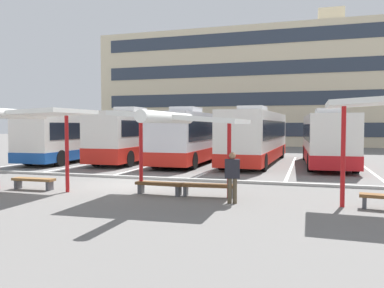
{
  "coord_description": "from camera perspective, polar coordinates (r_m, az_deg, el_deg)",
  "views": [
    {
      "loc": [
        7.3,
        -14.94,
        2.51
      ],
      "look_at": [
        1.69,
        3.65,
        1.57
      ],
      "focal_mm": 36.16,
      "sensor_mm": 36.0,
      "label": 1
    }
  ],
  "objects": [
    {
      "name": "lane_stripe_1",
      "position": [
        28.06,
        -12.4,
        -2.43
      ],
      "size": [
        0.16,
        14.0,
        0.01
      ],
      "primitive_type": "cube",
      "color": "white",
      "rests_on": "ground"
    },
    {
      "name": "waiting_shelter_2",
      "position": [
        13.45,
        -1.64,
        3.69
      ],
      "size": [
        4.3,
        5.35,
        3.01
      ],
      "color": "red",
      "rests_on": "ground"
    },
    {
      "name": "coach_bus_3",
      "position": [
        26.07,
        9.49,
        1.01
      ],
      "size": [
        3.1,
        12.44,
        3.71
      ],
      "color": "silver",
      "rests_on": "ground"
    },
    {
      "name": "coach_bus_1",
      "position": [
        27.66,
        -7.72,
        1.08
      ],
      "size": [
        2.61,
        11.49,
        3.72
      ],
      "color": "silver",
      "rests_on": "ground"
    },
    {
      "name": "ground_plane",
      "position": [
        16.82,
        -9.19,
        -5.86
      ],
      "size": [
        160.0,
        160.0,
        0.0
      ],
      "primitive_type": "plane",
      "color": "slate"
    },
    {
      "name": "waiting_shelter_1",
      "position": [
        15.95,
        -23.38,
        3.89
      ],
      "size": [
        4.23,
        4.88,
        3.12
      ],
      "color": "red",
      "rests_on": "ground"
    },
    {
      "name": "platform_kerb",
      "position": [
        18.3,
        -6.92,
        -4.96
      ],
      "size": [
        44.0,
        0.24,
        0.12
      ],
      "primitive_type": "cube",
      "color": "#ADADA8",
      "rests_on": "ground"
    },
    {
      "name": "bench_3",
      "position": [
        13.67,
        2.39,
        -6.37
      ],
      "size": [
        1.94,
        0.58,
        0.45
      ],
      "color": "brown",
      "rests_on": "ground"
    },
    {
      "name": "waiting_passenger_0",
      "position": [
        12.49,
        5.96,
        -4.42
      ],
      "size": [
        0.51,
        0.3,
        1.65
      ],
      "color": "brown",
      "rests_on": "ground"
    },
    {
      "name": "lane_stripe_5",
      "position": [
        24.73,
        24.37,
        -3.3
      ],
      "size": [
        0.16,
        14.0,
        0.01
      ],
      "primitive_type": "cube",
      "color": "white",
      "rests_on": "ground"
    },
    {
      "name": "lane_stripe_2",
      "position": [
        26.26,
        -4.31,
        -2.72
      ],
      "size": [
        0.16,
        14.0,
        0.01
      ],
      "primitive_type": "cube",
      "color": "white",
      "rests_on": "ground"
    },
    {
      "name": "lane_stripe_3",
      "position": [
        25.06,
        4.77,
        -2.99
      ],
      "size": [
        0.16,
        14.0,
        0.01
      ],
      "primitive_type": "cube",
      "color": "white",
      "rests_on": "ground"
    },
    {
      "name": "coach_bus_0",
      "position": [
        29.46,
        -15.71,
        1.04
      ],
      "size": [
        2.86,
        12.6,
        3.59
      ],
      "color": "silver",
      "rests_on": "ground"
    },
    {
      "name": "coach_bus_2",
      "position": [
        25.69,
        0.05,
        0.94
      ],
      "size": [
        2.6,
        10.57,
        3.66
      ],
      "color": "silver",
      "rests_on": "ground"
    },
    {
      "name": "coach_bus_4",
      "position": [
        25.49,
        19.26,
        0.59
      ],
      "size": [
        2.99,
        10.69,
        3.49
      ],
      "color": "silver",
      "rests_on": "ground"
    },
    {
      "name": "lane_stripe_4",
      "position": [
        24.53,
        14.5,
        -3.19
      ],
      "size": [
        0.16,
        14.0,
        0.01
      ],
      "primitive_type": "cube",
      "color": "white",
      "rests_on": "ground"
    },
    {
      "name": "lane_stripe_0",
      "position": [
        30.35,
        -19.4,
        -2.14
      ],
      "size": [
        0.16,
        14.0,
        0.01
      ],
      "primitive_type": "cube",
      "color": "white",
      "rests_on": "ground"
    },
    {
      "name": "terminal_building",
      "position": [
        54.64,
        9.17,
        7.81
      ],
      "size": [
        39.53,
        14.16,
        17.44
      ],
      "color": "beige",
      "rests_on": "ground"
    },
    {
      "name": "bench_1",
      "position": [
        16.39,
        -22.33,
        -5.07
      ],
      "size": [
        1.75,
        0.46,
        0.45
      ],
      "color": "brown",
      "rests_on": "ground"
    },
    {
      "name": "bench_2",
      "position": [
        14.13,
        -4.83,
        -6.09
      ],
      "size": [
        1.8,
        0.49,
        0.45
      ],
      "color": "brown",
      "rests_on": "ground"
    }
  ]
}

